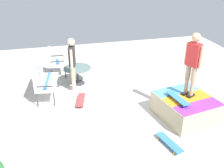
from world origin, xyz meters
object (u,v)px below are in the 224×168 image
object	(u,v)px
person_skater	(193,61)
patio_table	(77,72)
patio_chair_near_house	(54,60)
person_watching	(72,61)
patio_bench	(43,78)
skate_ramp	(186,107)
skateboard_by_bench	(81,100)
skateboard_on_ramp	(178,98)
skateboard_spare	(169,142)

from	to	relation	value
person_skater	patio_table	bearing A→B (deg)	44.74
patio_chair_near_house	person_watching	bearing A→B (deg)	-158.36
patio_bench	patio_chair_near_house	size ratio (longest dim) A/B	1.29
patio_chair_near_house	person_watching	size ratio (longest dim) A/B	0.59
skate_ramp	skateboard_by_bench	xyz separation A→B (m)	(1.42, 2.61, -0.21)
patio_bench	patio_chair_near_house	world-z (taller)	same
skate_ramp	person_watching	xyz separation A→B (m)	(2.21, 2.71, 0.71)
patio_table	skateboard_by_bench	world-z (taller)	patio_table
skateboard_by_bench	skateboard_on_ramp	size ratio (longest dim) A/B	1.01
skateboard_on_ramp	patio_chair_near_house	bearing A→B (deg)	38.30
patio_chair_near_house	person_skater	bearing A→B (deg)	-136.30
patio_table	person_skater	xyz separation A→B (m)	(-2.60, -2.57, 1.16)
patio_table	skateboard_by_bench	bearing A→B (deg)	176.21
patio_bench	skateboard_on_ramp	distance (m)	3.91
patio_bench	person_skater	xyz separation A→B (m)	(-1.94, -3.67, 0.95)
patio_chair_near_house	skateboard_spare	distance (m)	5.10
person_watching	skateboard_by_bench	world-z (taller)	person_watching
patio_chair_near_house	skateboard_by_bench	xyz separation A→B (m)	(-2.11, -0.62, -0.53)
skateboard_by_bench	skate_ramp	bearing A→B (deg)	-118.58
skate_ramp	patio_bench	world-z (taller)	patio_bench
skateboard_spare	patio_bench	bearing A→B (deg)	41.61
patio_bench	patio_table	bearing A→B (deg)	-59.07
patio_chair_near_house	person_skater	xyz separation A→B (m)	(-3.43, -3.28, 0.95)
patio_bench	person_watching	distance (m)	1.01
person_skater	skateboard_spare	bearing A→B (deg)	137.97
skateboard_spare	patio_chair_near_house	bearing A→B (deg)	26.98
patio_chair_near_house	patio_table	bearing A→B (deg)	-139.76
patio_bench	skateboard_by_bench	bearing A→B (deg)	-121.38
patio_chair_near_house	person_skater	size ratio (longest dim) A/B	0.61
patio_bench	person_skater	bearing A→B (deg)	-117.89
person_skater	skateboard_on_ramp	xyz separation A→B (m)	(-0.21, 0.40, -0.89)
person_watching	skateboard_spare	xyz separation A→B (m)	(-3.20, -1.78, -0.92)
person_skater	skateboard_spare	world-z (taller)	person_skater
patio_chair_near_house	person_skater	distance (m)	4.84
patio_chair_near_house	skateboard_by_bench	size ratio (longest dim) A/B	1.24
skateboard_on_ramp	patio_table	bearing A→B (deg)	37.70
skateboard_spare	skateboard_on_ramp	xyz separation A→B (m)	(0.88, -0.58, 0.59)
patio_chair_near_house	skateboard_spare	size ratio (longest dim) A/B	1.24
person_watching	person_skater	size ratio (longest dim) A/B	1.03
patio_bench	skateboard_by_bench	size ratio (longest dim) A/B	1.60
patio_chair_near_house	skateboard_by_bench	bearing A→B (deg)	-163.55
patio_chair_near_house	skateboard_spare	bearing A→B (deg)	-153.02
skateboard_spare	skateboard_on_ramp	size ratio (longest dim) A/B	1.01
person_skater	skateboard_spare	xyz separation A→B (m)	(-1.09, 0.98, -1.48)
skate_ramp	person_watching	size ratio (longest dim) A/B	1.33
skate_ramp	person_skater	xyz separation A→B (m)	(0.10, -0.05, 1.27)
person_watching	skateboard_spare	bearing A→B (deg)	-150.95
patio_table	skateboard_on_ramp	size ratio (longest dim) A/B	1.10
patio_bench	patio_chair_near_house	distance (m)	1.54
person_watching	person_skater	world-z (taller)	person_skater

